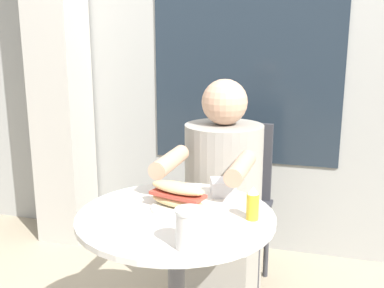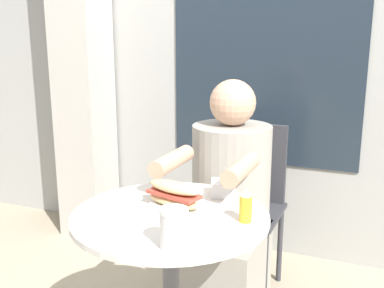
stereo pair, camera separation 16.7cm
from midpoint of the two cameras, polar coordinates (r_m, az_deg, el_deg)
storefront_wall at (r=2.72m, az=11.16°, el=15.06°), size 8.00×0.09×2.80m
lattice_pillar at (r=2.97m, az=-12.26°, el=11.00°), size 0.29×0.29×2.40m
cafe_table at (r=1.64m, az=0.32°, el=-15.20°), size 0.68×0.68×0.72m
diner_chair at (r=2.40m, az=9.17°, el=-5.96°), size 0.39×0.39×0.87m
seated_diner at (r=2.10m, az=6.86°, el=-9.81°), size 0.36×0.64×1.13m
sandwich_on_plate at (r=1.58m, az=0.71°, el=-6.71°), size 0.22×0.19×0.10m
drink_cup at (r=1.29m, az=1.42°, el=-10.70°), size 0.09×0.09×0.12m
napkin_box at (r=1.71m, az=6.78°, el=-5.66°), size 0.11×0.11×0.06m
condiment_bottle at (r=1.49m, az=10.07°, el=-7.79°), size 0.04×0.04×0.11m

